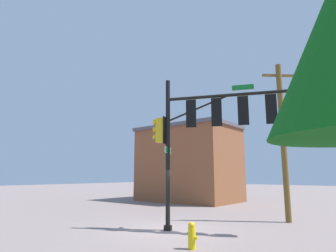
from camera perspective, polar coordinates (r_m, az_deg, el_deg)
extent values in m
plane|color=gray|center=(12.77, -0.03, -20.15)|extent=(120.00, 120.00, 0.00)
cylinder|color=black|center=(12.59, -0.03, -5.28)|extent=(0.20, 0.20, 6.57)
cylinder|color=black|center=(12.75, -0.03, -19.71)|extent=(0.36, 0.36, 0.20)
cylinder|color=black|center=(12.55, 13.41, 6.11)|extent=(5.58, 2.53, 0.14)
cylinder|color=black|center=(12.59, 5.94, 3.49)|extent=(2.54, 1.17, 1.08)
cube|color=#ECB20F|center=(12.58, 4.79, 2.32)|extent=(0.44, 0.46, 1.10)
cube|color=black|center=(12.39, 4.63, 2.51)|extent=(0.42, 0.22, 1.22)
sphere|color=#FF2018|center=(12.85, 4.92, 3.62)|extent=(0.22, 0.22, 0.22)
cylinder|color=#ECB20F|center=(12.92, 4.96, 3.77)|extent=(0.27, 0.22, 0.23)
sphere|color=#855607|center=(12.77, 4.94, 2.14)|extent=(0.22, 0.22, 0.22)
cylinder|color=#ECB20F|center=(12.84, 4.98, 2.30)|extent=(0.27, 0.22, 0.23)
sphere|color=#0B621E|center=(12.71, 4.96, 0.64)|extent=(0.22, 0.22, 0.22)
cylinder|color=#ECB20F|center=(12.77, 5.00, 0.81)|extent=(0.27, 0.22, 0.23)
cube|color=gold|center=(12.43, 9.76, 2.58)|extent=(0.44, 0.46, 1.10)
cube|color=black|center=(12.23, 9.68, 2.77)|extent=(0.42, 0.22, 1.22)
sphere|color=#FF2018|center=(12.70, 9.79, 3.89)|extent=(0.22, 0.22, 0.22)
cylinder|color=gold|center=(12.76, 9.81, 4.04)|extent=(0.27, 0.22, 0.23)
sphere|color=#855607|center=(12.62, 9.83, 2.39)|extent=(0.22, 0.22, 0.22)
cylinder|color=gold|center=(12.69, 9.85, 2.55)|extent=(0.27, 0.22, 0.23)
sphere|color=#0B621E|center=(12.55, 9.88, 0.87)|extent=(0.22, 0.22, 0.22)
cylinder|color=gold|center=(12.62, 9.89, 1.04)|extent=(0.27, 0.22, 0.23)
cube|color=gold|center=(12.37, 14.82, 2.83)|extent=(0.44, 0.46, 1.10)
cube|color=black|center=(12.17, 14.81, 3.02)|extent=(0.42, 0.22, 1.22)
sphere|color=#FF2018|center=(12.64, 14.76, 4.14)|extent=(0.22, 0.22, 0.22)
cylinder|color=gold|center=(12.71, 14.75, 4.29)|extent=(0.27, 0.22, 0.23)
sphere|color=#855607|center=(12.56, 14.83, 2.63)|extent=(0.22, 0.22, 0.22)
cylinder|color=gold|center=(12.63, 14.82, 2.79)|extent=(0.27, 0.22, 0.23)
sphere|color=#0B621E|center=(12.49, 14.89, 1.11)|extent=(0.22, 0.22, 0.22)
cylinder|color=gold|center=(12.56, 14.89, 1.28)|extent=(0.27, 0.22, 0.23)
cube|color=gold|center=(12.40, 19.89, 3.05)|extent=(0.44, 0.46, 1.10)
cube|color=black|center=(12.21, 19.96, 3.25)|extent=(0.42, 0.22, 1.22)
sphere|color=#FF2018|center=(12.67, 19.73, 4.35)|extent=(0.22, 0.22, 0.22)
cylinder|color=gold|center=(12.74, 19.69, 4.51)|extent=(0.27, 0.22, 0.23)
sphere|color=#855607|center=(12.60, 19.81, 2.85)|extent=(0.22, 0.22, 0.22)
cylinder|color=gold|center=(12.67, 19.78, 3.01)|extent=(0.27, 0.22, 0.23)
sphere|color=#0B621E|center=(12.53, 19.90, 1.34)|extent=(0.22, 0.22, 0.22)
cylinder|color=gold|center=(12.60, 19.87, 1.51)|extent=(0.27, 0.22, 0.23)
cube|color=yellow|center=(12.54, 24.89, 3.25)|extent=(0.44, 0.46, 1.10)
cube|color=black|center=(12.34, 25.03, 3.45)|extent=(0.42, 0.21, 1.22)
sphere|color=#FF2018|center=(12.80, 24.64, 4.54)|extent=(0.22, 0.22, 0.22)
cylinder|color=yellow|center=(12.87, 24.58, 4.69)|extent=(0.27, 0.22, 0.23)
sphere|color=#855607|center=(12.73, 24.75, 3.05)|extent=(0.22, 0.22, 0.22)
cylinder|color=yellow|center=(12.80, 24.69, 3.21)|extent=(0.27, 0.22, 0.23)
sphere|color=#0B621E|center=(12.66, 24.86, 1.55)|extent=(0.22, 0.22, 0.22)
cylinder|color=yellow|center=(12.73, 24.80, 1.72)|extent=(0.27, 0.22, 0.23)
cube|color=gold|center=(12.81, -1.53, -0.89)|extent=(0.46, 0.44, 1.10)
cube|color=black|center=(12.75, -0.67, -0.85)|extent=(0.21, 0.42, 1.22)
sphere|color=#FF2018|center=(12.93, -2.37, 0.57)|extent=(0.22, 0.22, 0.22)
cylinder|color=gold|center=(12.95, -2.62, 0.77)|extent=(0.22, 0.27, 0.23)
sphere|color=#855607|center=(12.87, -2.38, -0.92)|extent=(0.22, 0.22, 0.22)
cylinder|color=gold|center=(12.89, -2.64, -0.72)|extent=(0.22, 0.27, 0.23)
sphere|color=#0B621E|center=(12.82, -2.39, -2.43)|extent=(0.22, 0.22, 0.22)
cylinder|color=gold|center=(12.85, -2.65, -2.22)|extent=(0.22, 0.27, 0.23)
cube|color=white|center=(12.63, 14.73, 7.49)|extent=(0.87, 0.39, 0.26)
cube|color=#14752C|center=(12.63, 14.73, 7.49)|extent=(0.84, 0.39, 0.22)
cube|color=white|center=(12.60, -0.03, -4.87)|extent=(0.39, 0.87, 0.26)
cube|color=#117635|center=(12.60, -0.03, -4.87)|extent=(0.39, 0.84, 0.22)
cylinder|color=brown|center=(15.86, 22.06, -2.61)|extent=(0.29, 0.29, 8.16)
cube|color=brown|center=(16.61, 21.28, 9.38)|extent=(1.41, 1.30, 0.12)
cylinder|color=yellow|center=(9.70, 4.79, -21.50)|extent=(0.24, 0.24, 0.65)
sphere|color=yellow|center=(9.62, 4.76, -19.20)|extent=(0.22, 0.22, 0.22)
cylinder|color=gold|center=(9.61, 5.58, -21.40)|extent=(0.12, 0.10, 0.10)
cube|color=brown|center=(26.14, 4.11, -7.81)|extent=(8.45, 5.48, 6.36)
cube|color=#564F57|center=(26.46, 4.02, -0.59)|extent=(8.75, 5.78, 0.30)
cube|color=#A5B7C6|center=(30.01, 3.03, -4.57)|extent=(0.90, 0.04, 1.20)
cube|color=#A5B7C6|center=(28.68, 6.66, -6.66)|extent=(0.90, 0.04, 1.20)
cube|color=#A5B7C6|center=(27.81, 9.50, -8.27)|extent=(0.90, 0.04, 1.20)
cube|color=#A5B7C6|center=(30.06, 2.68, -11.16)|extent=(0.90, 0.04, 1.20)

